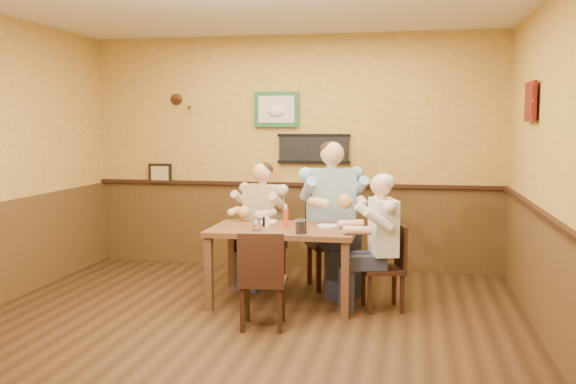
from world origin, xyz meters
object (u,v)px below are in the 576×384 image
chair_back_left (264,246)px  cola_tumbler (302,227)px  chair_right_end (383,267)px  diner_white_elder (383,249)px  chair_near_side (263,279)px  pepper_shaker (264,222)px  water_glass_mid (300,226)px  diner_blue_polo (331,223)px  diner_tan_shirt (264,229)px  chair_back_right (331,242)px  hot_sauce_bottle (286,217)px  salt_shaker (267,222)px  dining_table (284,237)px  water_glass_left (257,224)px

chair_back_left → cola_tumbler: bearing=-41.8°
chair_right_end → chair_back_left: bearing=-135.6°
chair_right_end → diner_white_elder: 0.17m
chair_near_side → pepper_shaker: chair_near_side is taller
water_glass_mid → pepper_shaker: size_ratio=1.45×
diner_blue_polo → diner_white_elder: diner_blue_polo is taller
diner_blue_polo → cola_tumbler: (-0.14, -0.97, 0.10)m
diner_tan_shirt → water_glass_mid: size_ratio=8.93×
chair_right_end → water_glass_mid: water_glass_mid is taller
water_glass_mid → chair_right_end: bearing=21.1°
chair_back_right → cola_tumbler: (-0.14, -0.97, 0.31)m
diner_white_elder → hot_sauce_bottle: size_ratio=5.72×
chair_back_left → salt_shaker: bearing=-56.7°
chair_near_side → diner_tan_shirt: diner_tan_shirt is taller
chair_back_right → diner_tan_shirt: diner_tan_shirt is taller
dining_table → water_glass_left: bearing=-133.3°
chair_back_right → diner_white_elder: size_ratio=0.85×
chair_back_left → chair_back_right: 0.75m
chair_back_right → diner_blue_polo: diner_blue_polo is taller
diner_tan_shirt → cola_tumbler: (0.60, -1.02, 0.21)m
chair_back_right → chair_right_end: size_ratio=1.21×
diner_blue_polo → chair_back_right: bearing=0.0°
diner_white_elder → cola_tumbler: (-0.73, -0.25, 0.23)m
chair_back_right → water_glass_left: chair_back_right is taller
chair_back_left → diner_tan_shirt: 0.18m
chair_back_right → water_glass_left: size_ratio=8.05×
chair_back_right → cola_tumbler: size_ratio=8.91×
chair_right_end → chair_back_right: bearing=-156.5°
salt_shaker → pepper_shaker: 0.08m
water_glass_left → water_glass_mid: water_glass_mid is taller
diner_blue_polo → hot_sauce_bottle: (-0.36, -0.67, 0.15)m
salt_shaker → chair_back_left: bearing=105.7°
hot_sauce_bottle → pepper_shaker: (-0.22, 0.02, -0.05)m
hot_sauce_bottle → pepper_shaker: size_ratio=2.19×
chair_back_left → diner_blue_polo: bearing=14.0°
diner_tan_shirt → pepper_shaker: 0.74m
dining_table → cola_tumbler: (0.23, -0.30, 0.15)m
chair_near_side → hot_sauce_bottle: bearing=-100.3°
water_glass_left → water_glass_mid: size_ratio=0.91×
salt_shaker → water_glass_left: bearing=-109.2°
pepper_shaker → water_glass_mid: bearing=-39.9°
diner_white_elder → dining_table: bearing=-108.6°
diner_blue_polo → diner_white_elder: bearing=-74.9°
chair_back_left → diner_tan_shirt: size_ratio=0.70×
chair_back_left → water_glass_left: (0.15, -0.94, 0.39)m
chair_right_end → hot_sauce_bottle: hot_sauce_bottle is taller
dining_table → pepper_shaker: pepper_shaker is taller
salt_shaker → chair_near_side: bearing=-79.9°
dining_table → hot_sauce_bottle: size_ratio=6.92×
salt_shaker → pepper_shaker: bearing=122.6°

